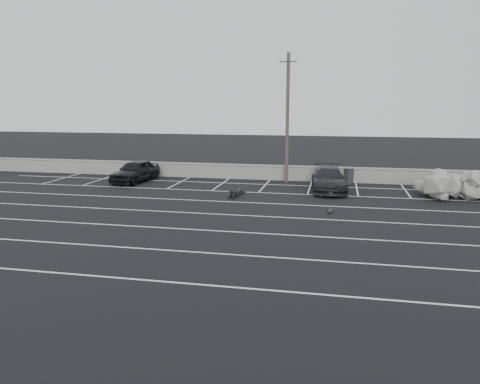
% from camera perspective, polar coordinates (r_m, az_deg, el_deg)
% --- Properties ---
extents(ground, '(120.00, 120.00, 0.00)m').
position_cam_1_polar(ground, '(20.57, -4.71, -4.64)').
color(ground, black).
rests_on(ground, ground).
extents(seawall, '(50.00, 0.45, 1.06)m').
position_cam_1_polar(seawall, '(33.83, 2.02, 2.48)').
color(seawall, gray).
rests_on(seawall, ground).
extents(stall_lines, '(36.00, 20.05, 0.01)m').
position_cam_1_polar(stall_lines, '(24.71, -1.99, -1.95)').
color(stall_lines, silver).
rests_on(stall_lines, ground).
extents(car_left, '(2.38, 4.68, 1.53)m').
position_cam_1_polar(car_left, '(33.45, -12.66, 2.49)').
color(car_left, black).
rests_on(car_left, ground).
extents(car_right, '(2.48, 5.23, 1.47)m').
position_cam_1_polar(car_right, '(29.84, 10.78, 1.53)').
color(car_right, black).
rests_on(car_right, ground).
extents(utility_pole, '(1.17, 0.23, 8.74)m').
position_cam_1_polar(utility_pole, '(32.38, 5.80, 8.95)').
color(utility_pole, '#4C4238').
rests_on(utility_pole, ground).
extents(trash_bin, '(0.85, 0.85, 1.04)m').
position_cam_1_polar(trash_bin, '(32.97, 13.14, 1.94)').
color(trash_bin, '#27282A').
rests_on(trash_bin, ground).
extents(riprap_pile, '(5.95, 3.90, 1.48)m').
position_cam_1_polar(riprap_pile, '(29.83, 25.84, 0.31)').
color(riprap_pile, '#A4A099').
rests_on(riprap_pile, ground).
extents(person, '(1.16, 2.57, 0.50)m').
position_cam_1_polar(person, '(28.11, -0.46, 0.14)').
color(person, black).
rests_on(person, ground).
extents(skateboard, '(0.23, 0.73, 0.09)m').
position_cam_1_polar(skateboard, '(24.15, 10.92, -2.29)').
color(skateboard, black).
rests_on(skateboard, ground).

